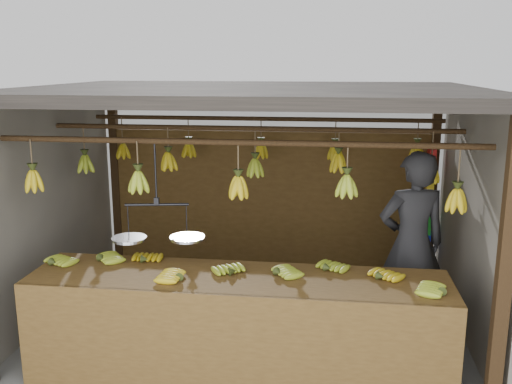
# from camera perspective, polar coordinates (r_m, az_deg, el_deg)

# --- Properties ---
(ground) EXTENTS (80.00, 80.00, 0.00)m
(ground) POSITION_cam_1_polar(r_m,az_deg,el_deg) (6.11, -0.38, -12.60)
(ground) COLOR #5B5B57
(stall) EXTENTS (4.30, 3.30, 2.40)m
(stall) POSITION_cam_1_polar(r_m,az_deg,el_deg) (5.89, 0.04, 6.45)
(stall) COLOR black
(stall) RESTS_ON ground
(counter) EXTENTS (3.50, 0.79, 0.96)m
(counter) POSITION_cam_1_polar(r_m,az_deg,el_deg) (4.71, -2.10, -11.13)
(counter) COLOR brown
(counter) RESTS_ON ground
(hanging_bananas) EXTENTS (3.65, 2.24, 0.38)m
(hanging_bananas) POSITION_cam_1_polar(r_m,az_deg,el_deg) (5.61, -0.36, 2.63)
(hanging_bananas) COLOR gold
(hanging_bananas) RESTS_ON ground
(balance_scale) EXTENTS (0.77, 0.37, 0.85)m
(balance_scale) POSITION_cam_1_polar(r_m,az_deg,el_deg) (4.90, -9.78, -4.14)
(balance_scale) COLOR black
(balance_scale) RESTS_ON ground
(vendor) EXTENTS (0.75, 0.59, 1.83)m
(vendor) POSITION_cam_1_polar(r_m,az_deg,el_deg) (5.71, 15.30, -5.09)
(vendor) COLOR #262628
(vendor) RESTS_ON ground
(bag_bundles) EXTENTS (0.08, 0.26, 1.28)m
(bag_bundles) POSITION_cam_1_polar(r_m,az_deg,el_deg) (7.11, 16.86, -1.03)
(bag_bundles) COLOR red
(bag_bundles) RESTS_ON ground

